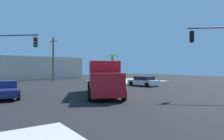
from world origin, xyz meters
TOP-DOWN VIEW (x-y plane):
  - ground_plane at (0.00, 0.00)m, footprint 100.00×100.00m
  - sidewalk_corner_far at (12.79, 12.79)m, footprint 11.03×11.03m
  - delivery_truck at (-0.61, -0.26)m, footprint 6.08×8.37m
  - traffic_light_secondary at (-7.29, 7.11)m, footprint 3.75×3.44m
  - pickup_navy at (-8.24, 2.76)m, footprint 2.70×5.38m
  - sedan_white at (8.65, 4.07)m, footprint 2.30×4.43m
  - palm_tree_far at (11.57, 15.32)m, footprint 3.39×3.04m
  - utility_pole at (2.10, 21.29)m, footprint 0.71×2.15m
  - building_backdrop at (-0.98, 29.54)m, footprint 23.46×6.00m

SIDE VIEW (x-z plane):
  - ground_plane at x=0.00m, z-range 0.00..0.00m
  - sidewalk_corner_far at x=12.79m, z-range 0.00..0.14m
  - sedan_white at x=8.65m, z-range -0.03..1.28m
  - pickup_navy at x=-8.24m, z-range 0.04..1.42m
  - delivery_truck at x=-0.61m, z-range 0.06..3.04m
  - building_backdrop at x=-0.98m, z-range 0.00..4.83m
  - palm_tree_far at x=11.57m, z-range 1.11..6.22m
  - traffic_light_secondary at x=-7.29m, z-range 0.98..6.94m
  - utility_pole at x=2.10m, z-range 0.14..8.31m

